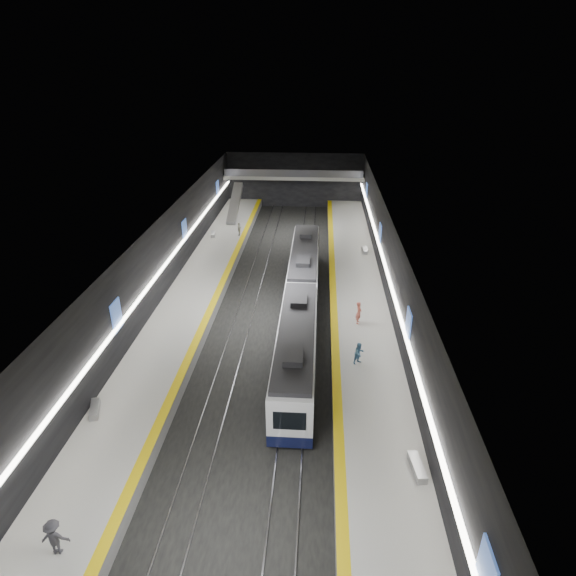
# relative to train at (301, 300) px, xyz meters

# --- Properties ---
(ground) EXTENTS (70.00, 70.00, 0.00)m
(ground) POSITION_rel_train_xyz_m (-2.50, 0.31, -2.20)
(ground) COLOR black
(ground) RESTS_ON ground
(ceiling) EXTENTS (20.00, 70.00, 0.04)m
(ceiling) POSITION_rel_train_xyz_m (-2.50, 0.31, 5.80)
(ceiling) COLOR beige
(ceiling) RESTS_ON wall_left
(wall_left) EXTENTS (0.04, 70.00, 8.00)m
(wall_left) POSITION_rel_train_xyz_m (-12.50, 0.31, 1.80)
(wall_left) COLOR black
(wall_left) RESTS_ON ground
(wall_right) EXTENTS (0.04, 70.00, 8.00)m
(wall_right) POSITION_rel_train_xyz_m (7.50, 0.31, 1.80)
(wall_right) COLOR black
(wall_right) RESTS_ON ground
(wall_back) EXTENTS (20.00, 0.04, 8.00)m
(wall_back) POSITION_rel_train_xyz_m (-2.50, 35.31, 1.80)
(wall_back) COLOR black
(wall_back) RESTS_ON ground
(platform_left) EXTENTS (5.00, 70.00, 1.00)m
(platform_left) POSITION_rel_train_xyz_m (-10.00, 0.31, -1.70)
(platform_left) COLOR slate
(platform_left) RESTS_ON ground
(tile_surface_left) EXTENTS (5.00, 70.00, 0.02)m
(tile_surface_left) POSITION_rel_train_xyz_m (-10.00, 0.31, -1.19)
(tile_surface_left) COLOR #AEAEA9
(tile_surface_left) RESTS_ON platform_left
(tactile_strip_left) EXTENTS (0.60, 70.00, 0.02)m
(tactile_strip_left) POSITION_rel_train_xyz_m (-7.80, 0.31, -1.18)
(tactile_strip_left) COLOR #DBB90B
(tactile_strip_left) RESTS_ON platform_left
(platform_right) EXTENTS (5.00, 70.00, 1.00)m
(platform_right) POSITION_rel_train_xyz_m (5.00, 0.31, -1.70)
(platform_right) COLOR slate
(platform_right) RESTS_ON ground
(tile_surface_right) EXTENTS (5.00, 70.00, 0.02)m
(tile_surface_right) POSITION_rel_train_xyz_m (5.00, 0.31, -1.19)
(tile_surface_right) COLOR #AEAEA9
(tile_surface_right) RESTS_ON platform_right
(tactile_strip_right) EXTENTS (0.60, 70.00, 0.02)m
(tactile_strip_right) POSITION_rel_train_xyz_m (2.80, 0.31, -1.18)
(tactile_strip_right) COLOR #DBB90B
(tactile_strip_right) RESTS_ON platform_right
(rails) EXTENTS (6.52, 70.00, 0.12)m
(rails) POSITION_rel_train_xyz_m (-2.50, 0.31, -2.14)
(rails) COLOR gray
(rails) RESTS_ON ground
(train) EXTENTS (2.69, 30.05, 3.60)m
(train) POSITION_rel_train_xyz_m (0.00, 0.00, 0.00)
(train) COLOR black
(train) RESTS_ON ground
(ad_posters) EXTENTS (19.94, 53.50, 2.20)m
(ad_posters) POSITION_rel_train_xyz_m (-2.50, 1.31, 2.30)
(ad_posters) COLOR #395CAD
(ad_posters) RESTS_ON wall_left
(cove_light_left) EXTENTS (0.25, 68.60, 0.12)m
(cove_light_left) POSITION_rel_train_xyz_m (-12.30, 0.31, 1.60)
(cove_light_left) COLOR white
(cove_light_left) RESTS_ON wall_left
(cove_light_right) EXTENTS (0.25, 68.60, 0.12)m
(cove_light_right) POSITION_rel_train_xyz_m (7.30, 0.31, 1.60)
(cove_light_right) COLOR white
(cove_light_right) RESTS_ON wall_right
(mezzanine_bridge) EXTENTS (20.00, 3.00, 1.50)m
(mezzanine_bridge) POSITION_rel_train_xyz_m (-2.50, 33.24, 2.84)
(mezzanine_bridge) COLOR gray
(mezzanine_bridge) RESTS_ON wall_left
(escalator) EXTENTS (1.20, 7.50, 3.92)m
(escalator) POSITION_rel_train_xyz_m (-10.00, 26.31, 0.70)
(escalator) COLOR #99999E
(escalator) RESTS_ON platform_left
(bench_left_near) EXTENTS (1.02, 1.82, 0.43)m
(bench_left_near) POSITION_rel_train_xyz_m (-12.00, -13.47, -0.98)
(bench_left_near) COLOR #99999E
(bench_left_near) RESTS_ON platform_left
(bench_left_far) EXTENTS (0.76, 1.77, 0.42)m
(bench_left_far) POSITION_rel_train_xyz_m (-11.46, 18.61, -0.99)
(bench_left_far) COLOR #99999E
(bench_left_far) RESTS_ON platform_left
(bench_right_near) EXTENTS (0.78, 1.98, 0.47)m
(bench_right_near) POSITION_rel_train_xyz_m (6.80, -16.83, -0.96)
(bench_right_near) COLOR #99999E
(bench_right_near) RESTS_ON platform_right
(bench_right_far) EXTENTS (0.53, 1.75, 0.42)m
(bench_right_far) POSITION_rel_train_xyz_m (6.45, 14.42, -0.98)
(bench_right_far) COLOR #99999E
(bench_right_far) RESTS_ON platform_right
(passenger_right_a) EXTENTS (0.60, 0.77, 1.88)m
(passenger_right_a) POSITION_rel_train_xyz_m (4.72, -1.46, -0.25)
(passenger_right_a) COLOR #C65B49
(passenger_right_a) RESTS_ON platform_right
(passenger_right_b) EXTENTS (1.01, 0.97, 1.63)m
(passenger_right_b) POSITION_rel_train_xyz_m (4.38, -7.17, -0.38)
(passenger_right_b) COLOR teal
(passenger_right_b) RESTS_ON platform_right
(passenger_left_a) EXTENTS (0.57, 1.01, 1.62)m
(passenger_left_a) POSITION_rel_train_xyz_m (-8.28, 18.93, -0.39)
(passenger_left_a) COLOR silver
(passenger_left_a) RESTS_ON platform_left
(passenger_left_b) EXTENTS (1.27, 0.81, 1.85)m
(passenger_left_b) POSITION_rel_train_xyz_m (-9.65, -22.54, -0.27)
(passenger_left_b) COLOR #3A3940
(passenger_left_b) RESTS_ON platform_left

